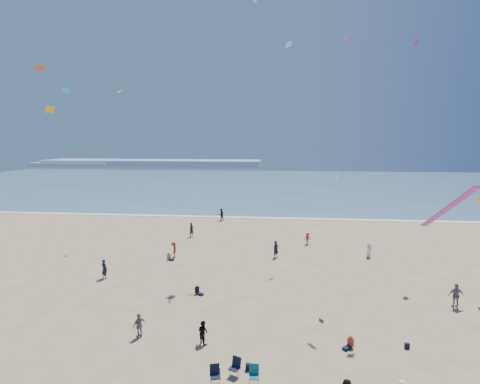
# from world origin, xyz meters

# --- Properties ---
(ocean) EXTENTS (220.00, 100.00, 0.06)m
(ocean) POSITION_xyz_m (0.00, 95.00, 0.03)
(ocean) COLOR #476B84
(ocean) RESTS_ON ground
(surf_line) EXTENTS (220.00, 1.20, 0.08)m
(surf_line) POSITION_xyz_m (0.00, 45.00, 0.04)
(surf_line) COLOR white
(surf_line) RESTS_ON ground
(headland_far) EXTENTS (110.00, 20.00, 3.20)m
(headland_far) POSITION_xyz_m (-60.00, 170.00, 1.60)
(headland_far) COLOR #7A8EA8
(headland_far) RESTS_ON ground
(headland_near) EXTENTS (40.00, 14.00, 2.00)m
(headland_near) POSITION_xyz_m (-100.00, 165.00, 1.00)
(headland_near) COLOR #7A8EA8
(headland_near) RESTS_ON ground
(standing_flyers) EXTENTS (36.89, 43.09, 1.91)m
(standing_flyers) POSITION_xyz_m (3.02, 16.52, 0.86)
(standing_flyers) COLOR black
(standing_flyers) RESTS_ON ground
(seated_group) EXTENTS (17.08, 23.13, 0.84)m
(seated_group) POSITION_xyz_m (2.35, 8.25, 0.42)
(seated_group) COLOR white
(seated_group) RESTS_ON ground
(chair_cluster) EXTENTS (2.69, 1.57, 1.00)m
(chair_cluster) POSITION_xyz_m (2.30, 2.43, 0.50)
(chair_cluster) COLOR black
(chair_cluster) RESTS_ON ground
(white_tote) EXTENTS (0.35, 0.20, 0.40)m
(white_tote) POSITION_xyz_m (1.30, 3.02, 0.20)
(white_tote) COLOR white
(white_tote) RESTS_ON ground
(black_backpack) EXTENTS (0.30, 0.22, 0.38)m
(black_backpack) POSITION_xyz_m (2.94, 3.50, 0.19)
(black_backpack) COLOR black
(black_backpack) RESTS_ON ground
(navy_bag) EXTENTS (0.28, 0.18, 0.34)m
(navy_bag) POSITION_xyz_m (12.40, 6.72, 0.17)
(navy_bag) COLOR black
(navy_bag) RESTS_ON ground
(kites_aloft) EXTENTS (41.83, 34.14, 27.13)m
(kites_aloft) POSITION_xyz_m (9.94, 13.80, 14.49)
(kites_aloft) COLOR gold
(kites_aloft) RESTS_ON ground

